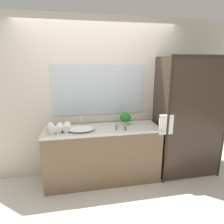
# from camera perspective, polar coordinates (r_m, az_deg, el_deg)

# --- Properties ---
(ground_plane) EXTENTS (8.00, 8.00, 0.00)m
(ground_plane) POSITION_cam_1_polar(r_m,az_deg,el_deg) (3.40, -2.63, -19.28)
(ground_plane) COLOR silver
(wall_back_with_mirror) EXTENTS (4.40, 0.06, 2.60)m
(wall_back_with_mirror) POSITION_cam_1_polar(r_m,az_deg,el_deg) (3.22, -3.79, 3.99)
(wall_back_with_mirror) COLOR beige
(wall_back_with_mirror) RESTS_ON ground_plane
(vanity_cabinet) EXTENTS (1.80, 0.58, 0.90)m
(vanity_cabinet) POSITION_cam_1_polar(r_m,az_deg,el_deg) (3.18, -2.75, -12.40)
(vanity_cabinet) COLOR brown
(vanity_cabinet) RESTS_ON ground_plane
(shower_enclosure) EXTENTS (1.20, 0.59, 2.00)m
(shower_enclosure) POSITION_cam_1_polar(r_m,az_deg,el_deg) (3.22, 20.79, -2.00)
(shower_enclosure) COLOR #2D2319
(shower_enclosure) RESTS_ON ground_plane
(sink_basin) EXTENTS (0.41, 0.30, 0.06)m
(sink_basin) POSITION_cam_1_polar(r_m,az_deg,el_deg) (2.91, -9.14, -4.89)
(sink_basin) COLOR white
(sink_basin) RESTS_ON vanity_cabinet
(faucet) EXTENTS (0.17, 0.14, 0.16)m
(faucet) POSITION_cam_1_polar(r_m,az_deg,el_deg) (3.06, -9.27, -3.48)
(faucet) COLOR silver
(faucet) RESTS_ON vanity_cabinet
(potted_plant) EXTENTS (0.18, 0.18, 0.20)m
(potted_plant) POSITION_cam_1_polar(r_m,az_deg,el_deg) (3.14, 3.99, -1.71)
(potted_plant) COLOR beige
(potted_plant) RESTS_ON vanity_cabinet
(amenity_bottle_conditioner) EXTENTS (0.03, 0.03, 0.08)m
(amenity_bottle_conditioner) POSITION_cam_1_polar(r_m,az_deg,el_deg) (3.00, 1.14, -4.04)
(amenity_bottle_conditioner) COLOR silver
(amenity_bottle_conditioner) RESTS_ON vanity_cabinet
(amenity_bottle_shampoo) EXTENTS (0.03, 0.03, 0.07)m
(amenity_bottle_shampoo) POSITION_cam_1_polar(r_m,az_deg,el_deg) (2.89, 3.99, -4.79)
(amenity_bottle_shampoo) COLOR #4C7056
(amenity_bottle_shampoo) RESTS_ON vanity_cabinet
(amenity_bottle_body_wash) EXTENTS (0.03, 0.03, 0.10)m
(amenity_bottle_body_wash) POSITION_cam_1_polar(r_m,az_deg,el_deg) (2.88, 1.36, -4.57)
(amenity_bottle_body_wash) COLOR #4C7056
(amenity_bottle_body_wash) RESTS_ON vanity_cabinet
(rolled_towel_near_edge) EXTENTS (0.17, 0.28, 0.11)m
(rolled_towel_near_edge) POSITION_cam_1_polar(r_m,az_deg,el_deg) (2.95, -17.59, -4.60)
(rolled_towel_near_edge) COLOR white
(rolled_towel_near_edge) RESTS_ON vanity_cabinet
(rolled_towel_middle) EXTENTS (0.13, 0.21, 0.11)m
(rolled_towel_middle) POSITION_cam_1_polar(r_m,az_deg,el_deg) (2.94, -15.46, -4.55)
(rolled_towel_middle) COLOR white
(rolled_towel_middle) RESTS_ON vanity_cabinet
(rolled_towel_far_edge) EXTENTS (0.12, 0.21, 0.11)m
(rolled_towel_far_edge) POSITION_cam_1_polar(r_m,az_deg,el_deg) (2.94, -13.30, -4.36)
(rolled_towel_far_edge) COLOR white
(rolled_towel_far_edge) RESTS_ON vanity_cabinet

